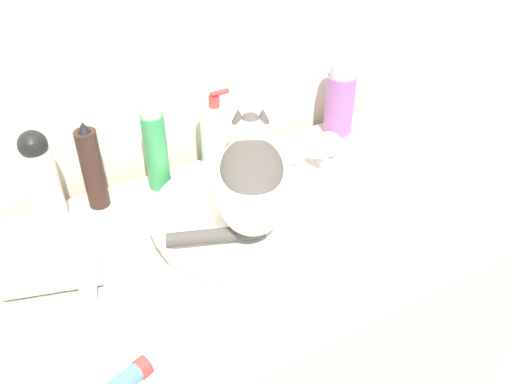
% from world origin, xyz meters
% --- Properties ---
extents(wall_back, '(8.00, 0.05, 2.40)m').
position_xyz_m(wall_back, '(0.00, 0.67, 1.20)').
color(wall_back, beige).
rests_on(wall_back, ground_plane).
extents(vanity_counter, '(1.06, 0.61, 0.86)m').
position_xyz_m(vanity_counter, '(0.00, 0.31, 0.43)').
color(vanity_counter, '#B2A893').
rests_on(vanity_counter, ground_plane).
extents(sink_basin, '(0.42, 0.42, 0.05)m').
position_xyz_m(sink_basin, '(-0.01, 0.33, 0.88)').
color(sink_basin, white).
rests_on(sink_basin, vanity_counter).
extents(cat, '(0.34, 0.33, 0.17)m').
position_xyz_m(cat, '(-0.01, 0.35, 0.97)').
color(cat, silver).
rests_on(cat, sink_basin).
extents(faucet, '(0.15, 0.08, 0.13)m').
position_xyz_m(faucet, '(0.22, 0.40, 0.92)').
color(faucet, silver).
rests_on(faucet, vanity_counter).
extents(shampoo_bottle_tall, '(0.05, 0.05, 0.20)m').
position_xyz_m(shampoo_bottle_tall, '(-0.13, 0.56, 0.95)').
color(shampoo_bottle_tall, '#338C4C').
rests_on(shampoo_bottle_tall, vanity_counter).
extents(hairspray_can_black, '(0.05, 0.05, 0.21)m').
position_xyz_m(hairspray_can_black, '(-0.27, 0.56, 0.95)').
color(hairspray_can_black, '#331E19').
rests_on(hairspray_can_black, vanity_counter).
extents(mouthwash_bottle, '(0.07, 0.07, 0.19)m').
position_xyz_m(mouthwash_bottle, '(0.37, 0.56, 0.95)').
color(mouthwash_bottle, '#93569E').
rests_on(mouthwash_bottle, vanity_counter).
extents(soap_pump_bottle, '(0.07, 0.07, 0.20)m').
position_xyz_m(soap_pump_bottle, '(0.02, 0.56, 0.94)').
color(soap_pump_bottle, silver).
rests_on(soap_pump_bottle, vanity_counter).
extents(lotion_bottle_white, '(0.06, 0.06, 0.21)m').
position_xyz_m(lotion_bottle_white, '(-0.37, 0.56, 0.96)').
color(lotion_bottle_white, white).
rests_on(lotion_bottle_white, vanity_counter).
extents(hair_dryer, '(0.20, 0.13, 0.06)m').
position_xyz_m(hair_dryer, '(-0.41, 0.35, 0.89)').
color(hair_dryer, silver).
rests_on(hair_dryer, vanity_counter).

